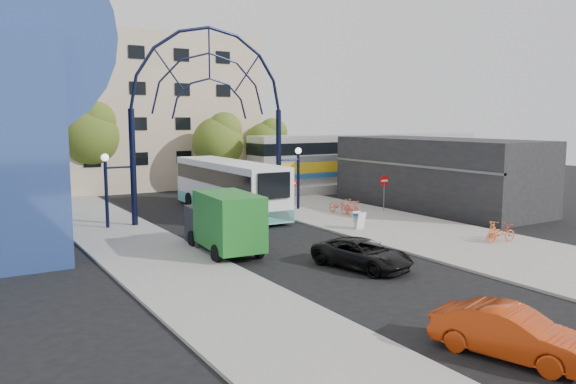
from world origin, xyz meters
TOP-DOWN VIEW (x-y plane):
  - ground at (0.00, 0.00)m, footprint 120.00×120.00m
  - sidewalk_east at (8.00, 4.00)m, footprint 8.00×56.00m
  - plaza_west at (-6.50, 6.00)m, footprint 5.00×50.00m
  - gateway_arch at (0.00, 14.00)m, footprint 13.64×0.44m
  - stop_sign at (4.80, 12.00)m, footprint 0.80×0.07m
  - do_not_enter_sign at (11.00, 10.00)m, footprint 0.76×0.07m
  - street_name_sign at (5.20, 12.60)m, footprint 0.70×0.70m
  - sandwich_board at (5.60, 5.98)m, footprint 0.55×0.61m
  - commercial_block_east at (16.00, 10.00)m, footprint 6.00×16.00m
  - apartment_block at (2.00, 34.97)m, footprint 20.00×12.10m
  - train_platform at (20.00, 22.00)m, footprint 32.00×5.00m
  - train_car at (20.00, 22.00)m, footprint 25.10×3.05m
  - tree_north_a at (6.12, 25.93)m, footprint 4.48×4.48m
  - tree_north_b at (-3.88, 29.93)m, footprint 5.12×5.12m
  - tree_north_c at (12.12, 27.93)m, footprint 4.16×4.16m
  - city_bus at (1.98, 15.61)m, footprint 3.31×12.96m
  - green_truck at (-3.30, 5.29)m, footprint 2.64×6.02m
  - black_suv at (0.55, -0.47)m, footprint 3.08×4.89m
  - red_sedan at (-1.90, -9.73)m, footprint 2.66×4.43m
  - bike_near_a at (7.90, 11.02)m, footprint 0.77×1.93m
  - bike_near_b at (7.93, 9.58)m, footprint 0.75×1.88m
  - bike_far_a at (9.51, -0.62)m, footprint 1.89×0.92m
  - bike_far_b at (9.55, -0.06)m, footprint 1.68×1.09m

SIDE VIEW (x-z plane):
  - ground at x=0.00m, z-range 0.00..0.00m
  - sidewalk_east at x=8.00m, z-range 0.00..0.12m
  - plaza_west at x=-6.50m, z-range 0.00..0.12m
  - train_platform at x=20.00m, z-range 0.00..0.80m
  - bike_far_a at x=9.51m, z-range 0.12..1.07m
  - bike_far_b at x=9.55m, z-range 0.12..1.10m
  - bike_near_a at x=7.90m, z-range 0.12..1.12m
  - black_suv at x=0.55m, z-range 0.00..1.26m
  - bike_near_b at x=7.93m, z-range 0.12..1.22m
  - red_sedan at x=-1.90m, z-range 0.00..1.38m
  - sandwich_board at x=5.60m, z-range 0.25..1.24m
  - green_truck at x=-3.30m, z-range 0.00..2.96m
  - city_bus at x=1.98m, z-range 0.08..3.62m
  - do_not_enter_sign at x=11.00m, z-range 0.74..3.22m
  - stop_sign at x=4.80m, z-range 0.74..3.24m
  - street_name_sign at x=5.20m, z-range 0.73..3.53m
  - commercial_block_east at x=16.00m, z-range 0.00..5.00m
  - train_car at x=20.00m, z-range 0.80..5.00m
  - tree_north_c at x=12.12m, z-range 1.03..7.53m
  - tree_north_a at x=6.12m, z-range 1.11..8.11m
  - tree_north_b at x=-3.88m, z-range 1.27..9.27m
  - apartment_block at x=2.00m, z-range 0.00..14.00m
  - gateway_arch at x=0.00m, z-range 2.51..14.61m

